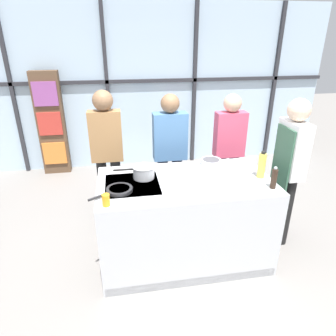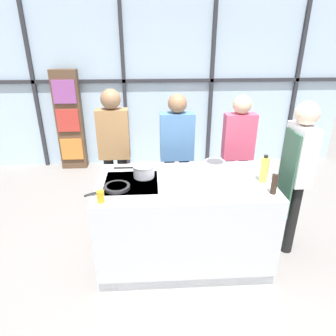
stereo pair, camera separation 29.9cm
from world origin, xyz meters
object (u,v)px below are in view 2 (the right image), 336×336
(spectator_center_right, at_px, (238,149))
(frying_pan, at_px, (116,187))
(white_plate, at_px, (225,172))
(spectator_center_left, at_px, (177,150))
(chef, at_px, (296,169))
(spectator_far_left, at_px, (114,147))
(mixing_bowl, at_px, (215,164))
(pepper_grinder, at_px, (274,184))
(juice_glass_near, at_px, (101,196))
(oil_bottle, at_px, (264,169))
(saucepan, at_px, (144,171))

(spectator_center_right, height_order, frying_pan, spectator_center_right)
(white_plate, bearing_deg, spectator_center_left, 121.42)
(chef, xyz_separation_m, spectator_center_left, (-1.19, 0.76, -0.04))
(spectator_center_left, bearing_deg, frying_pan, 56.97)
(chef, bearing_deg, white_plate, 87.21)
(spectator_center_right, height_order, white_plate, spectator_center_right)
(spectator_far_left, bearing_deg, white_plate, 149.38)
(spectator_center_left, bearing_deg, mixing_bowl, 124.40)
(mixing_bowl, bearing_deg, spectator_center_right, 52.91)
(spectator_center_left, bearing_deg, pepper_grinder, 123.18)
(spectator_center_left, bearing_deg, juice_glass_near, 58.46)
(spectator_center_right, xyz_separation_m, frying_pan, (-1.44, -1.02, 0.03))
(chef, height_order, mixing_bowl, chef)
(spectator_center_right, xyz_separation_m, oil_bottle, (-0.01, -0.95, 0.14))
(spectator_center_left, height_order, juice_glass_near, spectator_center_left)
(white_plate, relative_size, mixing_bowl, 1.14)
(juice_glass_near, bearing_deg, pepper_grinder, 2.27)
(mixing_bowl, height_order, pepper_grinder, pepper_grinder)
(spectator_far_left, height_order, mixing_bowl, spectator_far_left)
(spectator_center_left, xyz_separation_m, pepper_grinder, (0.78, -1.19, 0.11))
(chef, relative_size, saucepan, 4.09)
(saucepan, distance_m, pepper_grinder, 1.26)
(chef, bearing_deg, mixing_bowl, 75.01)
(saucepan, xyz_separation_m, white_plate, (0.85, 0.04, -0.06))
(frying_pan, bearing_deg, chef, 7.86)
(pepper_grinder, bearing_deg, spectator_far_left, 142.65)
(spectator_center_left, relative_size, mixing_bowl, 7.05)
(oil_bottle, bearing_deg, spectator_center_left, 129.04)
(mixing_bowl, height_order, oil_bottle, oil_bottle)
(juice_glass_near, bearing_deg, oil_bottle, 11.20)
(spectator_far_left, bearing_deg, pepper_grinder, 142.65)
(mixing_bowl, distance_m, pepper_grinder, 0.77)
(oil_bottle, bearing_deg, juice_glass_near, -168.80)
(spectator_center_left, distance_m, frying_pan, 1.21)
(spectator_center_right, bearing_deg, chef, 118.11)
(spectator_center_left, relative_size, spectator_center_right, 1.02)
(saucepan, relative_size, mixing_bowl, 1.78)
(spectator_far_left, distance_m, juice_glass_near, 1.25)
(spectator_center_right, distance_m, white_plate, 0.80)
(spectator_center_right, bearing_deg, white_plate, 64.94)
(spectator_far_left, distance_m, oil_bottle, 1.82)
(spectator_far_left, bearing_deg, juice_glass_near, 90.60)
(mixing_bowl, xyz_separation_m, juice_glass_near, (-1.14, -0.71, 0.02))
(mixing_bowl, height_order, juice_glass_near, juice_glass_near)
(spectator_center_right, bearing_deg, spectator_far_left, 0.00)
(spectator_far_left, relative_size, saucepan, 4.12)
(mixing_bowl, bearing_deg, juice_glass_near, -148.11)
(spectator_center_left, height_order, frying_pan, spectator_center_left)
(spectator_far_left, distance_m, spectator_center_left, 0.78)
(chef, relative_size, juice_glass_near, 15.85)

